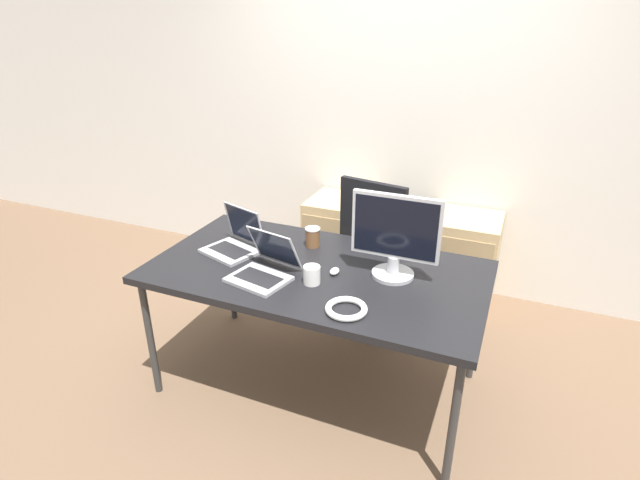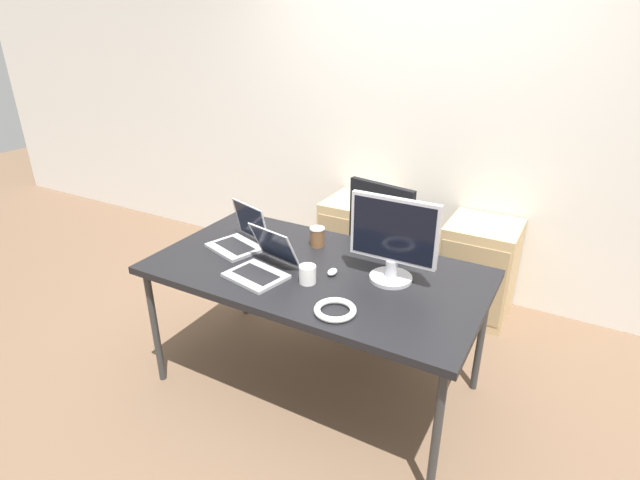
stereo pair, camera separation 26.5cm
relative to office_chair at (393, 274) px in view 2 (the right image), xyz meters
name	(u,v)px [view 2 (the right image)]	position (x,y,z in m)	size (l,w,h in m)	color
ground_plane	(316,383)	(-0.16, -0.77, -0.42)	(14.00, 14.00, 0.00)	brown
wall_back	(418,121)	(-0.16, 0.76, 0.88)	(10.00, 0.05, 2.60)	silver
desk	(316,276)	(-0.16, -0.77, 0.31)	(1.79, 0.96, 0.78)	black
office_chair	(393,274)	(0.00, 0.00, 0.00)	(0.56, 0.60, 1.11)	#232326
cabinet_left	(357,242)	(-0.49, 0.49, -0.07)	(0.48, 0.48, 0.70)	tan
cabinet_right	(478,269)	(0.47, 0.49, -0.07)	(0.48, 0.48, 0.70)	tan
laptop_left	(240,238)	(-0.68, -0.74, 0.40)	(0.35, 0.35, 0.25)	#ADADB2
laptop_right	(262,265)	(-0.38, -0.95, 0.40)	(0.34, 0.38, 0.23)	#ADADB2
monitor	(393,240)	(0.24, -0.69, 0.58)	(0.45, 0.22, 0.45)	#B7B7BC
mouse	(332,272)	(-0.05, -0.78, 0.37)	(0.05, 0.07, 0.03)	silver
coffee_cup_white	(308,274)	(-0.12, -0.92, 0.40)	(0.09, 0.09, 0.09)	white
coffee_cup_brown	(317,237)	(-0.29, -0.51, 0.41)	(0.09, 0.09, 0.11)	brown
cable_coil	(335,310)	(0.13, -1.10, 0.37)	(0.20, 0.20, 0.03)	white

